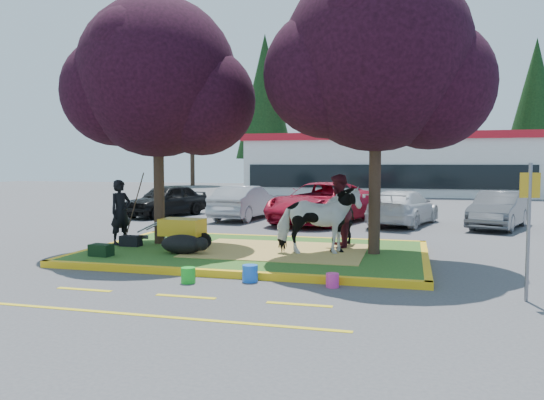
% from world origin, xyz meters
% --- Properties ---
extents(ground, '(90.00, 90.00, 0.00)m').
position_xyz_m(ground, '(0.00, 0.00, 0.00)').
color(ground, '#424244').
rests_on(ground, ground).
extents(median_island, '(8.00, 5.00, 0.15)m').
position_xyz_m(median_island, '(0.00, 0.00, 0.07)').
color(median_island, '#26591C').
rests_on(median_island, ground).
extents(curb_near, '(8.30, 0.16, 0.15)m').
position_xyz_m(curb_near, '(0.00, -2.58, 0.07)').
color(curb_near, yellow).
rests_on(curb_near, ground).
extents(curb_far, '(8.30, 0.16, 0.15)m').
position_xyz_m(curb_far, '(0.00, 2.58, 0.07)').
color(curb_far, yellow).
rests_on(curb_far, ground).
extents(curb_left, '(0.16, 5.30, 0.15)m').
position_xyz_m(curb_left, '(-4.08, 0.00, 0.07)').
color(curb_left, yellow).
rests_on(curb_left, ground).
extents(curb_right, '(0.16, 5.30, 0.15)m').
position_xyz_m(curb_right, '(4.08, 0.00, 0.07)').
color(curb_right, yellow).
rests_on(curb_right, ground).
extents(straw_bedding, '(4.20, 3.00, 0.01)m').
position_xyz_m(straw_bedding, '(0.60, 0.00, 0.15)').
color(straw_bedding, tan).
rests_on(straw_bedding, median_island).
extents(tree_purple_left, '(5.06, 4.20, 6.51)m').
position_xyz_m(tree_purple_left, '(-2.78, 0.38, 4.36)').
color(tree_purple_left, black).
rests_on(tree_purple_left, median_island).
extents(tree_purple_right, '(5.30, 4.40, 6.82)m').
position_xyz_m(tree_purple_right, '(2.92, 0.18, 4.56)').
color(tree_purple_right, black).
rests_on(tree_purple_right, median_island).
extents(fire_lane_stripe_a, '(1.10, 0.12, 0.01)m').
position_xyz_m(fire_lane_stripe_a, '(-2.00, -4.20, 0.00)').
color(fire_lane_stripe_a, yellow).
rests_on(fire_lane_stripe_a, ground).
extents(fire_lane_stripe_b, '(1.10, 0.12, 0.01)m').
position_xyz_m(fire_lane_stripe_b, '(0.00, -4.20, 0.00)').
color(fire_lane_stripe_b, yellow).
rests_on(fire_lane_stripe_b, ground).
extents(fire_lane_stripe_c, '(1.10, 0.12, 0.01)m').
position_xyz_m(fire_lane_stripe_c, '(2.00, -4.20, 0.00)').
color(fire_lane_stripe_c, yellow).
rests_on(fire_lane_stripe_c, ground).
extents(fire_lane_long, '(6.00, 0.10, 0.01)m').
position_xyz_m(fire_lane_long, '(0.00, -5.40, 0.00)').
color(fire_lane_long, yellow).
rests_on(fire_lane_long, ground).
extents(retail_building, '(20.40, 8.40, 4.40)m').
position_xyz_m(retail_building, '(2.00, 27.98, 2.25)').
color(retail_building, silver).
rests_on(retail_building, ground).
extents(treeline, '(46.58, 7.80, 14.63)m').
position_xyz_m(treeline, '(1.23, 37.61, 7.73)').
color(treeline, black).
rests_on(treeline, ground).
extents(cow, '(2.09, 1.34, 1.63)m').
position_xyz_m(cow, '(1.63, -0.28, 0.96)').
color(cow, silver).
rests_on(cow, median_island).
extents(calf, '(1.20, 0.93, 0.46)m').
position_xyz_m(calf, '(-1.50, -1.01, 0.38)').
color(calf, black).
rests_on(calf, median_island).
extents(handler, '(0.61, 0.73, 1.71)m').
position_xyz_m(handler, '(-3.70, -0.04, 1.01)').
color(handler, black).
rests_on(handler, median_island).
extents(visitor_a, '(0.86, 1.03, 1.88)m').
position_xyz_m(visitor_a, '(1.96, 0.81, 1.09)').
color(visitor_a, '#4A151E').
rests_on(visitor_a, median_island).
extents(visitor_b, '(0.56, 0.82, 1.29)m').
position_xyz_m(visitor_b, '(2.12, 1.36, 0.79)').
color(visitor_b, black).
rests_on(visitor_b, median_island).
extents(wheelbarrow, '(1.95, 0.73, 0.74)m').
position_xyz_m(wheelbarrow, '(-1.90, -0.09, 0.66)').
color(wheelbarrow, black).
rests_on(wheelbarrow, median_island).
extents(gear_bag_dark, '(0.53, 0.29, 0.27)m').
position_xyz_m(gear_bag_dark, '(-3.30, -0.26, 0.28)').
color(gear_bag_dark, black).
rests_on(gear_bag_dark, median_island).
extents(gear_bag_green, '(0.55, 0.38, 0.27)m').
position_xyz_m(gear_bag_green, '(-3.21, -1.75, 0.29)').
color(gear_bag_green, black).
rests_on(gear_bag_green, median_island).
extents(sign_post, '(0.32, 0.09, 2.31)m').
position_xyz_m(sign_post, '(5.63, -3.02, 1.41)').
color(sign_post, slate).
rests_on(sign_post, ground).
extents(bucket_green, '(0.36, 0.36, 0.30)m').
position_xyz_m(bucket_green, '(-0.39, -3.21, 0.15)').
color(bucket_green, green).
rests_on(bucket_green, ground).
extents(bucket_pink, '(0.30, 0.30, 0.26)m').
position_xyz_m(bucket_pink, '(2.35, -2.86, 0.13)').
color(bucket_pink, '#F3369C').
rests_on(bucket_pink, ground).
extents(bucket_blue, '(0.32, 0.32, 0.33)m').
position_xyz_m(bucket_blue, '(0.73, -2.80, 0.16)').
color(bucket_blue, blue).
rests_on(bucket_blue, ground).
extents(car_black, '(2.84, 4.41, 1.40)m').
position_xyz_m(car_black, '(-6.53, 8.43, 0.70)').
color(car_black, black).
rests_on(car_black, ground).
extents(car_silver, '(1.89, 4.32, 1.38)m').
position_xyz_m(car_silver, '(-2.86, 8.18, 0.69)').
color(car_silver, '#9D9FA5').
rests_on(car_silver, ground).
extents(car_red, '(4.14, 6.14, 1.56)m').
position_xyz_m(car_red, '(0.43, 7.60, 0.78)').
color(car_red, '#A80E26').
rests_on(car_red, ground).
extents(car_white, '(2.94, 4.78, 1.29)m').
position_xyz_m(car_white, '(3.45, 7.77, 0.65)').
color(car_white, silver).
rests_on(car_white, ground).
extents(car_grey, '(2.62, 4.18, 1.30)m').
position_xyz_m(car_grey, '(6.74, 7.51, 0.65)').
color(car_grey, '#515358').
rests_on(car_grey, ground).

